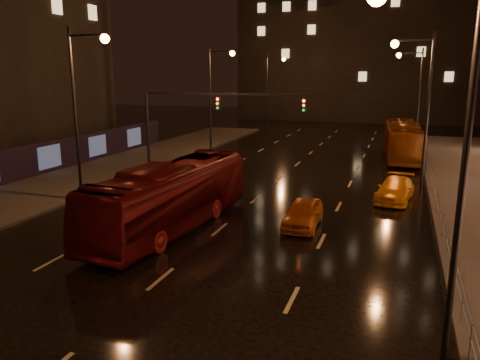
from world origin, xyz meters
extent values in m
plane|color=black|center=(0.00, 20.00, 0.00)|extent=(140.00, 140.00, 0.00)
cube|color=#38332D|center=(-13.50, 15.00, 0.07)|extent=(7.00, 70.00, 0.15)
cube|color=black|center=(4.00, 72.00, 18.00)|extent=(44.00, 16.00, 36.00)
cylinder|color=black|center=(-9.60, 20.00, 3.10)|extent=(0.22, 0.22, 6.20)
cube|color=black|center=(-2.00, 20.00, 6.10)|extent=(15.20, 0.14, 0.14)
cube|color=black|center=(-4.00, 20.00, 5.45)|extent=(0.32, 0.18, 0.95)
cube|color=black|center=(2.00, 20.00, 5.45)|extent=(0.32, 0.18, 0.95)
sphere|color=#FF1E19|center=(-4.00, 19.88, 5.75)|extent=(0.18, 0.18, 0.18)
cylinder|color=black|center=(9.60, 2.00, 5.00)|extent=(0.18, 0.18, 10.00)
cylinder|color=#99999E|center=(10.20, 44.00, 0.65)|extent=(0.04, 0.04, 1.00)
cube|color=#99999E|center=(10.20, 18.00, 1.10)|extent=(0.05, 56.00, 0.05)
cube|color=#99999E|center=(10.20, 18.00, 0.70)|extent=(0.05, 56.00, 0.05)
imported|color=#5B0D0F|center=(-2.28, 9.44, 1.63)|extent=(3.64, 11.88, 3.26)
imported|color=#823A0D|center=(8.28, 33.34, 1.64)|extent=(3.51, 11.90, 3.27)
imported|color=#C45912|center=(3.76, 11.79, 0.68)|extent=(1.66, 4.03, 1.37)
imported|color=orange|center=(8.00, 18.51, 0.67)|extent=(2.45, 4.81, 1.34)
camera|label=1|loc=(8.08, -10.31, 7.49)|focal=35.00mm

